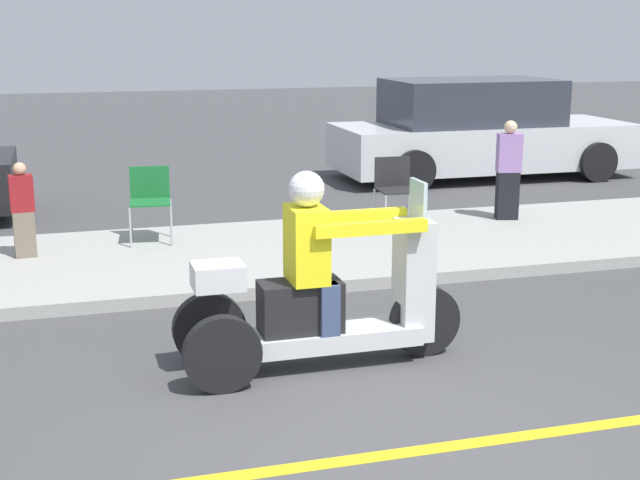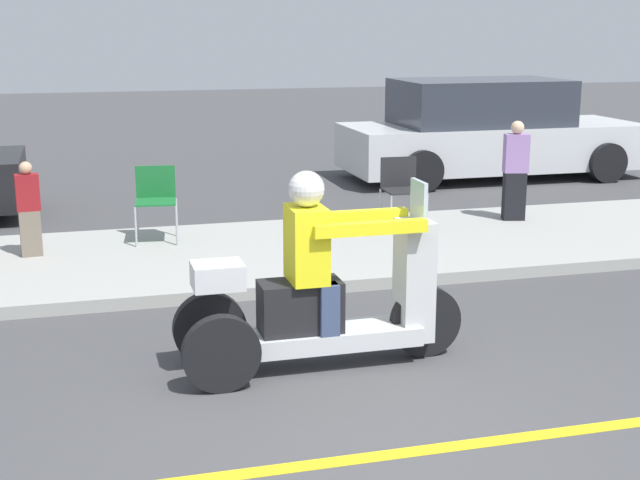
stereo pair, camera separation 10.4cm
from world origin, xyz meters
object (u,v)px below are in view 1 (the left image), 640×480
spectator_far_back (508,172)px  folding_chair_curbside (395,184)px  spectator_near_curb (23,212)px  folding_chair_set_back (150,196)px  motorcycle_trike (320,297)px  parked_car_lot_far (479,132)px

spectator_far_back → folding_chair_curbside: spectator_far_back is taller
spectator_near_curb → folding_chair_set_back: spectator_near_curb is taller
motorcycle_trike → parked_car_lot_far: parked_car_lot_far is taller
motorcycle_trike → parked_car_lot_far: (4.85, 7.34, 0.22)m
spectator_near_curb → folding_chair_curbside: bearing=4.2°
folding_chair_set_back → motorcycle_trike: bearing=-77.6°
folding_chair_set_back → parked_car_lot_far: parked_car_lot_far is taller
folding_chair_curbside → folding_chair_set_back: 2.88m
spectator_far_back → folding_chair_set_back: size_ratio=1.49×
folding_chair_curbside → parked_car_lot_far: size_ratio=0.17×
spectator_near_curb → folding_chair_set_back: 1.39m
folding_chair_set_back → parked_car_lot_far: (5.70, 3.47, 0.13)m
motorcycle_trike → folding_chair_curbside: 4.31m
spectator_far_back → parked_car_lot_far: 3.81m
motorcycle_trike → parked_car_lot_far: size_ratio=0.44×
spectator_near_curb → folding_chair_set_back: bearing=16.1°
parked_car_lot_far → spectator_near_curb: bearing=-151.3°
parked_car_lot_far → spectator_far_back: bearing=-110.6°
folding_chair_set_back → parked_car_lot_far: 6.67m
motorcycle_trike → parked_car_lot_far: bearing=56.5°
motorcycle_trike → spectator_near_curb: size_ratio=2.18×
spectator_near_curb → spectator_far_back: (5.70, 0.28, 0.11)m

